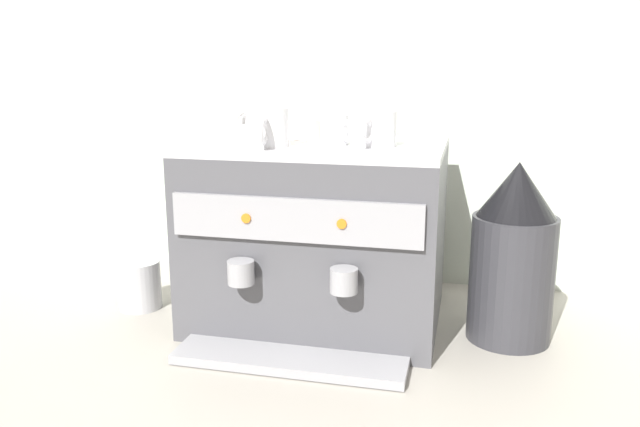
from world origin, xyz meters
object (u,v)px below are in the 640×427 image
at_px(ceramic_cup_0, 269,128).
at_px(ceramic_cup_1, 336,130).
at_px(ceramic_bowl_1, 303,129).
at_px(espresso_machine, 320,233).
at_px(coffee_grinder, 513,256).
at_px(milk_pitcher, 140,284).
at_px(ceramic_bowl_0, 251,134).
at_px(ceramic_cup_2, 377,124).
at_px(ceramic_cup_4, 254,120).
at_px(ceramic_cup_3, 378,129).

height_order(ceramic_cup_0, ceramic_cup_1, ceramic_cup_0).
bearing_deg(ceramic_bowl_1, espresso_machine, -52.15).
relative_size(coffee_grinder, milk_pitcher, 3.29).
bearing_deg(ceramic_bowl_1, ceramic_cup_1, -48.02).
xyz_separation_m(espresso_machine, ceramic_bowl_0, (-0.16, -0.01, 0.23)).
xyz_separation_m(ceramic_cup_0, ceramic_cup_1, (0.13, 0.07, -0.01)).
bearing_deg(ceramic_cup_1, espresso_machine, 138.43).
distance_m(espresso_machine, ceramic_cup_0, 0.30).
relative_size(ceramic_cup_0, ceramic_bowl_0, 1.27).
relative_size(espresso_machine, ceramic_cup_2, 5.60).
distance_m(espresso_machine, ceramic_bowl_1, 0.26).
height_order(espresso_machine, ceramic_cup_4, ceramic_cup_4).
bearing_deg(ceramic_cup_1, ceramic_cup_0, -150.23).
height_order(ceramic_cup_4, milk_pitcher, ceramic_cup_4).
height_order(ceramic_cup_1, ceramic_cup_2, ceramic_cup_1).
height_order(ceramic_cup_4, ceramic_bowl_0, ceramic_cup_4).
relative_size(espresso_machine, coffee_grinder, 1.42).
xyz_separation_m(ceramic_cup_1, ceramic_cup_2, (0.07, 0.18, -0.00)).
bearing_deg(ceramic_cup_3, ceramic_bowl_1, 146.73).
distance_m(ceramic_cup_0, coffee_grinder, 0.60).
bearing_deg(espresso_machine, ceramic_cup_0, -125.96).
height_order(espresso_machine, ceramic_bowl_1, ceramic_bowl_1).
bearing_deg(espresso_machine, ceramic_cup_4, 150.23).
height_order(ceramic_cup_2, milk_pitcher, ceramic_cup_2).
height_order(espresso_machine, ceramic_cup_0, ceramic_cup_0).
distance_m(espresso_machine, coffee_grinder, 0.44).
height_order(ceramic_cup_0, coffee_grinder, ceramic_cup_0).
bearing_deg(ceramic_cup_4, ceramic_bowl_0, -74.29).
distance_m(ceramic_bowl_1, coffee_grinder, 0.57).
distance_m(espresso_machine, ceramic_cup_4, 0.34).
height_order(ceramic_cup_2, ceramic_bowl_0, ceramic_cup_2).
xyz_separation_m(espresso_machine, coffee_grinder, (0.44, -0.02, -0.02)).
distance_m(ceramic_cup_0, ceramic_cup_4, 0.26).
bearing_deg(ceramic_cup_3, ceramic_cup_0, -165.30).
distance_m(ceramic_bowl_0, ceramic_bowl_1, 0.14).
distance_m(ceramic_cup_2, ceramic_bowl_1, 0.18).
xyz_separation_m(coffee_grinder, milk_pitcher, (-0.90, -0.02, -0.13)).
bearing_deg(ceramic_cup_0, ceramic_cup_3, 14.70).
bearing_deg(ceramic_cup_4, ceramic_cup_0, -63.55).
bearing_deg(ceramic_bowl_1, ceramic_bowl_0, -138.76).
distance_m(ceramic_cup_3, milk_pitcher, 0.73).
relative_size(espresso_machine, ceramic_cup_4, 5.08).
bearing_deg(ceramic_cup_4, ceramic_cup_1, -32.29).
bearing_deg(ceramic_cup_4, milk_pitcher, -148.63).
distance_m(ceramic_cup_2, milk_pitcher, 0.72).
height_order(ceramic_cup_1, coffee_grinder, ceramic_cup_1).
height_order(ceramic_cup_1, ceramic_bowl_0, ceramic_cup_1).
xyz_separation_m(ceramic_cup_0, milk_pitcher, (-0.38, 0.07, -0.41)).
relative_size(ceramic_cup_0, ceramic_cup_3, 1.13).
relative_size(ceramic_cup_2, coffee_grinder, 0.25).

